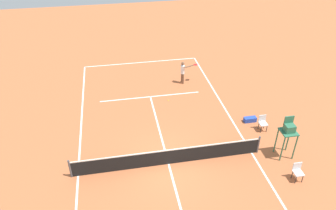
# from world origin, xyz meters

# --- Properties ---
(ground_plane) EXTENTS (60.00, 60.00, 0.00)m
(ground_plane) POSITION_xyz_m (0.00, 0.00, 0.00)
(ground_plane) COLOR #B76038
(court_lines) EXTENTS (9.26, 24.59, 0.01)m
(court_lines) POSITION_xyz_m (0.00, 0.00, 0.00)
(court_lines) COLOR white
(court_lines) RESTS_ON ground
(tennis_net) EXTENTS (9.86, 0.10, 1.07)m
(tennis_net) POSITION_xyz_m (0.00, 0.00, 0.50)
(tennis_net) COLOR #4C4C51
(tennis_net) RESTS_ON ground
(player_serving) EXTENTS (1.32, 0.53, 1.72)m
(player_serving) POSITION_xyz_m (-2.65, -8.22, 1.02)
(player_serving) COLOR brown
(player_serving) RESTS_ON ground
(tennis_ball) EXTENTS (0.07, 0.07, 0.07)m
(tennis_ball) POSITION_xyz_m (-1.12, -6.00, 0.03)
(tennis_ball) COLOR #CCE033
(tennis_ball) RESTS_ON ground
(umpire_chair) EXTENTS (0.80, 0.80, 2.41)m
(umpire_chair) POSITION_xyz_m (-6.14, 0.45, 1.61)
(umpire_chair) COLOR #2D6B4C
(umpire_chair) RESTS_ON ground
(courtside_chair_near) EXTENTS (0.44, 0.46, 0.95)m
(courtside_chair_near) POSITION_xyz_m (-5.94, 2.20, 0.53)
(courtside_chair_near) COLOR #262626
(courtside_chair_near) RESTS_ON ground
(courtside_chair_mid) EXTENTS (0.44, 0.46, 0.95)m
(courtside_chair_mid) POSITION_xyz_m (-5.98, -1.84, 0.53)
(courtside_chair_mid) COLOR #262626
(courtside_chair_mid) RESTS_ON ground
(equipment_bag) EXTENTS (0.76, 0.32, 0.30)m
(equipment_bag) POSITION_xyz_m (-5.61, -2.73, 0.15)
(equipment_bag) COLOR #2647B7
(equipment_bag) RESTS_ON ground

